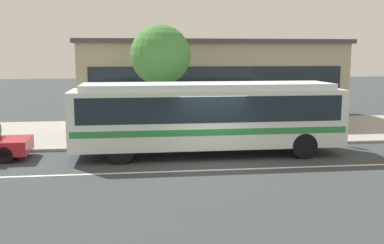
{
  "coord_description": "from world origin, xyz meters",
  "views": [
    {
      "loc": [
        -2.9,
        -15.99,
        4.05
      ],
      "look_at": [
        -0.56,
        1.98,
        1.3
      ],
      "focal_mm": 42.3,
      "sensor_mm": 36.0,
      "label": 1
    }
  ],
  "objects_px": {
    "pedestrian_standing_by_tree": "(122,122)",
    "bus_stop_sign": "(314,103)",
    "pedestrian_walking_along_curb": "(95,120)",
    "pedestrian_waiting_near_sign": "(106,119)",
    "transit_bus": "(208,113)",
    "street_tree_near_stop": "(161,56)"
  },
  "relations": [
    {
      "from": "bus_stop_sign",
      "to": "pedestrian_waiting_near_sign",
      "type": "bearing_deg",
      "value": 173.09
    },
    {
      "from": "transit_bus",
      "to": "street_tree_near_stop",
      "type": "bearing_deg",
      "value": 111.4
    },
    {
      "from": "pedestrian_walking_along_curb",
      "to": "bus_stop_sign",
      "type": "relative_size",
      "value": 0.66
    },
    {
      "from": "bus_stop_sign",
      "to": "pedestrian_standing_by_tree",
      "type": "bearing_deg",
      "value": -178.86
    },
    {
      "from": "pedestrian_waiting_near_sign",
      "to": "bus_stop_sign",
      "type": "height_order",
      "value": "bus_stop_sign"
    },
    {
      "from": "transit_bus",
      "to": "pedestrian_walking_along_curb",
      "type": "xyz_separation_m",
      "value": [
        -4.63,
        2.33,
        -0.54
      ]
    },
    {
      "from": "pedestrian_waiting_near_sign",
      "to": "street_tree_near_stop",
      "type": "height_order",
      "value": "street_tree_near_stop"
    },
    {
      "from": "transit_bus",
      "to": "bus_stop_sign",
      "type": "height_order",
      "value": "transit_bus"
    },
    {
      "from": "pedestrian_walking_along_curb",
      "to": "pedestrian_standing_by_tree",
      "type": "relative_size",
      "value": 1.0
    },
    {
      "from": "pedestrian_standing_by_tree",
      "to": "pedestrian_waiting_near_sign",
      "type": "bearing_deg",
      "value": 120.18
    },
    {
      "from": "pedestrian_walking_along_curb",
      "to": "bus_stop_sign",
      "type": "height_order",
      "value": "bus_stop_sign"
    },
    {
      "from": "pedestrian_walking_along_curb",
      "to": "street_tree_near_stop",
      "type": "relative_size",
      "value": 0.33
    },
    {
      "from": "pedestrian_walking_along_curb",
      "to": "street_tree_near_stop",
      "type": "xyz_separation_m",
      "value": [
        3.02,
        1.79,
        2.81
      ]
    },
    {
      "from": "bus_stop_sign",
      "to": "transit_bus",
      "type": "bearing_deg",
      "value": -159.12
    },
    {
      "from": "pedestrian_walking_along_curb",
      "to": "pedestrian_standing_by_tree",
      "type": "distance_m",
      "value": 1.29
    },
    {
      "from": "pedestrian_standing_by_tree",
      "to": "street_tree_near_stop",
      "type": "distance_m",
      "value": 4.06
    },
    {
      "from": "pedestrian_standing_by_tree",
      "to": "street_tree_near_stop",
      "type": "relative_size",
      "value": 0.33
    },
    {
      "from": "transit_bus",
      "to": "street_tree_near_stop",
      "type": "height_order",
      "value": "street_tree_near_stop"
    },
    {
      "from": "pedestrian_waiting_near_sign",
      "to": "bus_stop_sign",
      "type": "relative_size",
      "value": 0.64
    },
    {
      "from": "pedestrian_waiting_near_sign",
      "to": "pedestrian_standing_by_tree",
      "type": "height_order",
      "value": "pedestrian_standing_by_tree"
    },
    {
      "from": "pedestrian_standing_by_tree",
      "to": "bus_stop_sign",
      "type": "distance_m",
      "value": 8.74
    },
    {
      "from": "transit_bus",
      "to": "street_tree_near_stop",
      "type": "relative_size",
      "value": 2.02
    }
  ]
}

